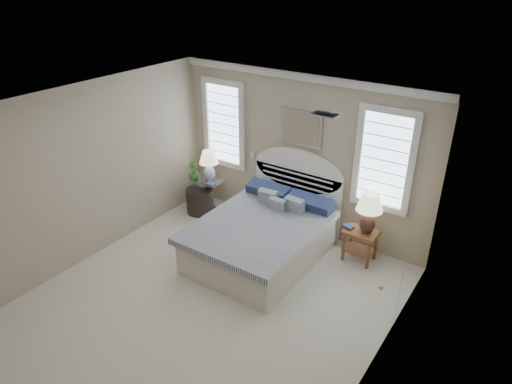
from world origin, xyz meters
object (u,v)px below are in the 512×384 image
(bed, at_px, (265,233))
(side_table_left, at_px, (208,192))
(nightstand_right, at_px, (361,239))
(floor_pot, at_px, (200,201))
(lamp_left, at_px, (209,162))
(lamp_right, at_px, (369,209))

(bed, distance_m, side_table_left, 1.75)
(bed, relative_size, nightstand_right, 4.29)
(side_table_left, height_order, floor_pot, side_table_left)
(side_table_left, distance_m, floor_pot, 0.22)
(side_table_left, xyz_separation_m, floor_pot, (-0.10, -0.12, -0.16))
(lamp_left, relative_size, lamp_right, 0.86)
(bed, xyz_separation_m, lamp_right, (1.37, 0.70, 0.54))
(lamp_left, distance_m, lamp_right, 3.01)
(lamp_left, bearing_deg, lamp_right, 1.01)
(lamp_right, bearing_deg, nightstand_right, -175.11)
(nightstand_right, height_order, floor_pot, nightstand_right)
(side_table_left, relative_size, lamp_left, 1.12)
(bed, height_order, side_table_left, bed)
(bed, height_order, lamp_right, bed)
(lamp_left, bearing_deg, side_table_left, -102.48)
(side_table_left, bearing_deg, nightstand_right, 1.94)
(bed, height_order, nightstand_right, bed)
(floor_pot, xyz_separation_m, lamp_left, (0.11, 0.17, 0.74))
(lamp_left, bearing_deg, floor_pot, -123.58)
(floor_pot, relative_size, lamp_left, 0.90)
(bed, height_order, floor_pot, bed)
(nightstand_right, height_order, lamp_left, lamp_left)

